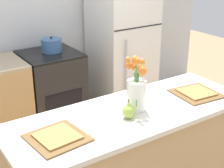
{
  "coord_description": "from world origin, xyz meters",
  "views": [
    {
      "loc": [
        -1.3,
        -1.69,
        1.97
      ],
      "look_at": [
        0.0,
        0.25,
        1.02
      ],
      "focal_mm": 55.0,
      "sensor_mm": 36.0,
      "label": 1
    }
  ],
  "objects_px": {
    "plate_setting_right": "(196,93)",
    "cooking_pot": "(52,45)",
    "pear_figurine": "(128,111)",
    "stove_range": "(52,91)",
    "refrigerator": "(122,40)",
    "flower_vase": "(136,90)",
    "plate_setting_left": "(57,137)"
  },
  "relations": [
    {
      "from": "refrigerator",
      "to": "plate_setting_left",
      "type": "relative_size",
      "value": 5.12
    },
    {
      "from": "refrigerator",
      "to": "plate_setting_right",
      "type": "height_order",
      "value": "refrigerator"
    },
    {
      "from": "flower_vase",
      "to": "plate_setting_left",
      "type": "xyz_separation_m",
      "value": [
        -0.62,
        -0.05,
        -0.14
      ]
    },
    {
      "from": "stove_range",
      "to": "flower_vase",
      "type": "relative_size",
      "value": 2.19
    },
    {
      "from": "pear_figurine",
      "to": "plate_setting_left",
      "type": "bearing_deg",
      "value": 177.28
    },
    {
      "from": "plate_setting_right",
      "to": "stove_range",
      "type": "bearing_deg",
      "value": 106.54
    },
    {
      "from": "stove_range",
      "to": "refrigerator",
      "type": "distance_m",
      "value": 1.05
    },
    {
      "from": "refrigerator",
      "to": "pear_figurine",
      "type": "height_order",
      "value": "refrigerator"
    },
    {
      "from": "plate_setting_left",
      "to": "plate_setting_right",
      "type": "relative_size",
      "value": 1.0
    },
    {
      "from": "refrigerator",
      "to": "stove_range",
      "type": "bearing_deg",
      "value": -179.96
    },
    {
      "from": "stove_range",
      "to": "plate_setting_right",
      "type": "distance_m",
      "value": 1.77
    },
    {
      "from": "refrigerator",
      "to": "plate_setting_left",
      "type": "distance_m",
      "value": 2.32
    },
    {
      "from": "stove_range",
      "to": "pear_figurine",
      "type": "xyz_separation_m",
      "value": [
        -0.18,
        -1.66,
        0.5
      ]
    },
    {
      "from": "flower_vase",
      "to": "plate_setting_left",
      "type": "bearing_deg",
      "value": -175.82
    },
    {
      "from": "stove_range",
      "to": "flower_vase",
      "type": "distance_m",
      "value": 1.71
    },
    {
      "from": "cooking_pot",
      "to": "refrigerator",
      "type": "bearing_deg",
      "value": -1.85
    },
    {
      "from": "stove_range",
      "to": "cooking_pot",
      "type": "bearing_deg",
      "value": 35.52
    },
    {
      "from": "flower_vase",
      "to": "plate_setting_left",
      "type": "relative_size",
      "value": 1.17
    },
    {
      "from": "pear_figurine",
      "to": "stove_range",
      "type": "bearing_deg",
      "value": 83.8
    },
    {
      "from": "stove_range",
      "to": "pear_figurine",
      "type": "distance_m",
      "value": 1.75
    },
    {
      "from": "plate_setting_right",
      "to": "cooking_pot",
      "type": "relative_size",
      "value": 1.57
    },
    {
      "from": "flower_vase",
      "to": "cooking_pot",
      "type": "height_order",
      "value": "flower_vase"
    },
    {
      "from": "stove_range",
      "to": "refrigerator",
      "type": "xyz_separation_m",
      "value": [
        0.95,
        0.0,
        0.45
      ]
    },
    {
      "from": "plate_setting_left",
      "to": "cooking_pot",
      "type": "bearing_deg",
      "value": 66.41
    },
    {
      "from": "stove_range",
      "to": "flower_vase",
      "type": "bearing_deg",
      "value": -92.28
    },
    {
      "from": "stove_range",
      "to": "refrigerator",
      "type": "relative_size",
      "value": 0.5
    },
    {
      "from": "plate_setting_right",
      "to": "refrigerator",
      "type": "bearing_deg",
      "value": 74.26
    },
    {
      "from": "cooking_pot",
      "to": "plate_setting_right",
      "type": "bearing_deg",
      "value": -75.07
    },
    {
      "from": "refrigerator",
      "to": "flower_vase",
      "type": "distance_m",
      "value": 1.9
    },
    {
      "from": "pear_figurine",
      "to": "plate_setting_right",
      "type": "xyz_separation_m",
      "value": [
        0.67,
        0.02,
        -0.04
      ]
    },
    {
      "from": "pear_figurine",
      "to": "plate_setting_right",
      "type": "relative_size",
      "value": 0.39
    },
    {
      "from": "plate_setting_left",
      "to": "plate_setting_right",
      "type": "xyz_separation_m",
      "value": [
        1.17,
        0.0,
        0.0
      ]
    }
  ]
}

